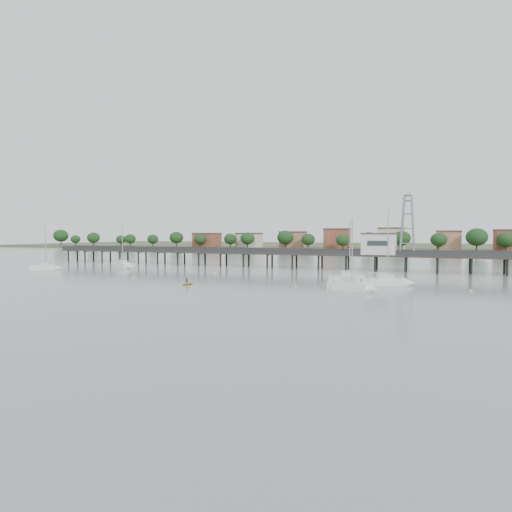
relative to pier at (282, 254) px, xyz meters
The scene contains 14 objects.
ground_plane 60.12m from the pier, 90.00° to the right, with size 500.00×500.00×0.00m, color slate.
pier is the anchor object (origin of this frame).
pier_building 25.16m from the pier, ahead, with size 8.40×5.40×5.30m.
lattice_tower 32.34m from the pier, ahead, with size 3.20×3.20×15.50m.
sailboat_a 59.35m from the pier, 150.83° to the right, with size 6.60×5.49×11.24m.
sailboat_b 41.90m from the pier, 155.93° to the right, with size 7.28×4.35×11.70m.
sailboat_c 36.36m from the pier, 49.71° to the right, with size 7.79×4.44×12.44m.
sailboat_d 43.01m from the pier, 44.45° to the right, with size 8.81×5.39×14.00m.
sailboat_f 47.48m from the pier, 56.98° to the right, with size 7.36×2.54×12.08m.
white_tender 42.55m from the pier, 164.09° to the right, with size 4.02×2.48×1.46m.
yellow_dinghy 42.98m from the pier, 94.50° to the right, with size 1.71×0.49×2.39m, color yellow.
dinghy_occupant 42.98m from the pier, 94.50° to the right, with size 0.39×1.06×0.25m, color black.
mooring_buoys 25.74m from the pier, 88.08° to the right, with size 78.34×27.89×0.39m.
far_shore 179.60m from the pier, 89.89° to the left, with size 500.00×170.00×10.40m.
Camera 1 is at (36.49, -47.95, 9.09)m, focal length 30.00 mm.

